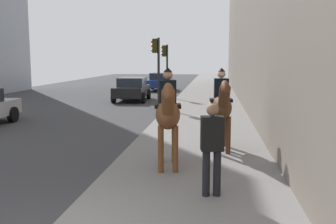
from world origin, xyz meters
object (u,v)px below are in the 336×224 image
Objects in this scene: pedestrian_greeting at (212,143)px; traffic_light_far_curb at (166,63)px; mounted_horse_far at (221,106)px; car_far_lane at (160,81)px; car_near_lane at (132,89)px; traffic_light_near_curb at (157,62)px; mounted_horse_near at (168,113)px.

pedestrian_greeting is 18.19m from traffic_light_far_curb.
mounted_horse_far is at bearing -167.04° from traffic_light_far_curb.
traffic_light_far_curb reaches higher than car_far_lane.
car_near_lane is 1.08× the size of traffic_light_near_curb.
car_far_lane is (24.83, 4.38, -0.34)m from pedestrian_greeting.
car_near_lane is at bearing 118.77° from traffic_light_far_curb.
traffic_light_near_curb is at bearing -177.63° from traffic_light_far_curb.
car_near_lane is 1.00× the size of car_far_lane.
car_far_lane is at bearing 173.50° from car_near_lane.
mounted_horse_near is at bearing -37.58° from mounted_horse_far.
car_near_lane is (15.05, 4.03, -0.63)m from mounted_horse_near.
traffic_light_near_curb is (8.85, 3.06, 1.09)m from mounted_horse_far.
mounted_horse_near is at bearing 9.84° from car_far_lane.
traffic_light_far_curb is at bearing 179.99° from mounted_horse_near.
traffic_light_near_curb reaches higher than car_far_lane.
traffic_light_near_curb is at bearing 25.10° from car_near_lane.
pedestrian_greeting is 17.54m from car_near_lane.
traffic_light_near_curb is (10.72, 1.83, 1.05)m from mounted_horse_near.
mounted_horse_far is 1.32× the size of pedestrian_greeting.
pedestrian_greeting is at bearing 22.76° from mounted_horse_near.
mounted_horse_near is 15.60m from car_near_lane.
traffic_light_near_curb is (-12.37, -1.55, 1.69)m from car_far_lane.
car_far_lane is at bearing 1.30° from pedestrian_greeting.
mounted_horse_near is at bearing -170.32° from traffic_light_near_curb.
pedestrian_greeting is 12.85m from traffic_light_near_curb.
car_near_lane and car_far_lane have the same top height.
pedestrian_greeting reaches higher than car_far_lane.
traffic_light_near_curb reaches higher than car_near_lane.
car_near_lane is (16.80, 5.04, -0.33)m from pedestrian_greeting.
car_near_lane is at bearing 26.94° from traffic_light_near_curb.
car_far_lane is at bearing -178.95° from mounted_horse_near.
mounted_horse_near is at bearing 13.15° from car_near_lane.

